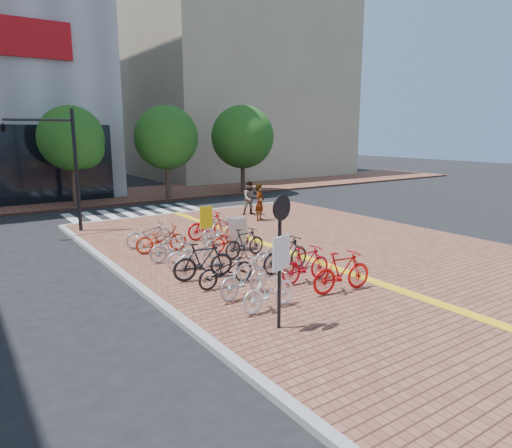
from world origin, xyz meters
TOP-DOWN VIEW (x-y plane):
  - ground at (0.00, 0.00)m, footprint 120.00×120.00m
  - sidewalk at (3.00, -5.00)m, footprint 14.00×34.00m
  - tactile_strip at (2.00, -5.00)m, footprint 0.40×34.00m
  - kerb_west at (-4.00, -5.00)m, footprint 0.25×34.00m
  - kerb_north at (3.00, 12.00)m, footprint 14.00×0.25m
  - far_sidewalk at (0.00, 21.00)m, footprint 70.00×8.00m
  - building_beige at (18.00, 32.00)m, footprint 20.00×18.00m
  - crosswalk at (0.50, 14.00)m, footprint 7.50×4.00m
  - street_trees at (5.04, 17.45)m, footprint 16.20×4.60m
  - bike_0 at (-1.93, -2.34)m, footprint 1.76×0.65m
  - bike_1 at (-1.94, -1.20)m, footprint 1.88×0.88m
  - bike_2 at (-1.90, -0.14)m, footprint 1.93×0.80m
  - bike_3 at (-2.15, 0.79)m, footprint 1.98×0.78m
  - bike_4 at (-1.90, 1.94)m, footprint 1.92×0.92m
  - bike_5 at (-2.13, 3.10)m, footprint 1.69×0.64m
  - bike_6 at (-1.95, 4.52)m, footprint 2.00×0.90m
  - bike_7 at (-2.00, 5.64)m, footprint 2.00×0.87m
  - bike_8 at (0.55, -2.40)m, footprint 2.00×0.77m
  - bike_9 at (0.27, -1.17)m, footprint 1.84×0.54m
  - bike_10 at (0.40, -0.03)m, footprint 1.98×0.74m
  - bike_11 at (0.49, 0.80)m, footprint 1.76×0.89m
  - bike_12 at (0.26, 2.18)m, footprint 1.80×0.69m
  - bike_13 at (0.34, 3.28)m, footprint 1.62×0.57m
  - bike_14 at (0.52, 4.42)m, footprint 1.91×0.78m
  - bike_15 at (0.54, 5.38)m, footprint 1.96×0.59m
  - pedestrian_a at (4.66, 7.56)m, footprint 0.80×0.74m
  - pedestrian_b at (5.16, 9.20)m, footprint 1.05×0.93m
  - utility_box at (0.60, 3.20)m, footprint 0.63×0.50m
  - yellow_sign at (-0.84, 3.03)m, footprint 0.50×0.11m
  - notice_sign at (-2.39, -3.39)m, footprint 0.57×0.20m
  - traffic_light_pole at (-4.75, 10.19)m, footprint 2.91×1.12m

SIDE VIEW (x-z plane):
  - ground at x=0.00m, z-range 0.00..0.00m
  - crosswalk at x=0.50m, z-range 0.00..0.01m
  - sidewalk at x=3.00m, z-range 0.00..0.15m
  - far_sidewalk at x=0.00m, z-range 0.00..0.15m
  - kerb_west at x=-4.00m, z-range 0.00..0.15m
  - kerb_north at x=3.00m, z-range 0.00..0.15m
  - tactile_strip at x=2.00m, z-range 0.15..0.16m
  - bike_13 at x=0.34m, z-range 0.15..1.00m
  - bike_11 at x=0.49m, z-range 0.15..1.03m
  - bike_4 at x=-1.90m, z-range 0.15..1.12m
  - bike_5 at x=-2.13m, z-range 0.15..1.14m
  - bike_2 at x=-1.90m, z-range 0.15..1.14m
  - bike_6 at x=-1.95m, z-range 0.15..1.17m
  - bike_7 at x=-2.00m, z-range 0.15..1.17m
  - bike_0 at x=-1.93m, z-range 0.15..1.18m
  - bike_12 at x=0.26m, z-range 0.15..1.21m
  - bike_1 at x=-1.94m, z-range 0.15..1.24m
  - bike_9 at x=0.27m, z-range 0.15..1.25m
  - bike_14 at x=0.52m, z-range 0.15..1.26m
  - bike_3 at x=-2.15m, z-range 0.15..1.31m
  - bike_10 at x=0.40m, z-range 0.15..1.31m
  - bike_15 at x=0.54m, z-range 0.15..1.32m
  - bike_8 at x=0.55m, z-range 0.15..1.32m
  - utility_box at x=0.60m, z-range 0.15..1.39m
  - pedestrian_b at x=5.16m, z-range 0.15..1.96m
  - pedestrian_a at x=4.66m, z-range 0.15..1.98m
  - yellow_sign at x=-0.84m, z-range 0.50..2.34m
  - notice_sign at x=-2.39m, z-range 0.56..3.67m
  - traffic_light_pole at x=-4.75m, z-range 1.18..6.60m
  - street_trees at x=5.04m, z-range 0.92..7.27m
  - building_beige at x=18.00m, z-range 0.00..18.00m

